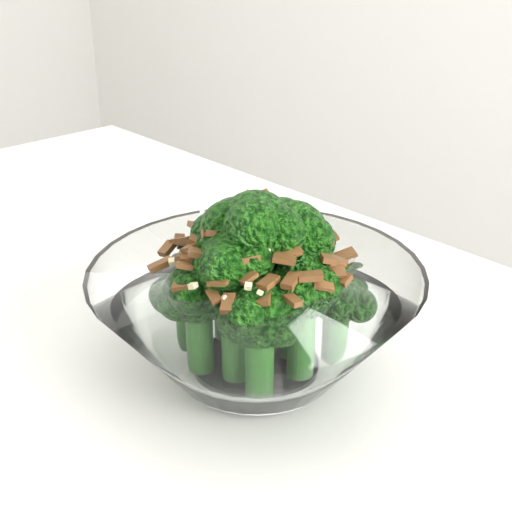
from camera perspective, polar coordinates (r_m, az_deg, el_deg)
The scene contains 2 objects.
table at distance 0.60m, azimuth -12.22°, elevation -14.85°, with size 1.36×1.07×0.75m.
broccoli_dish at distance 0.52m, azimuth -0.01°, elevation -4.14°, with size 0.24×0.24×0.15m.
Camera 1 is at (0.22, -0.21, 1.07)m, focal length 50.00 mm.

